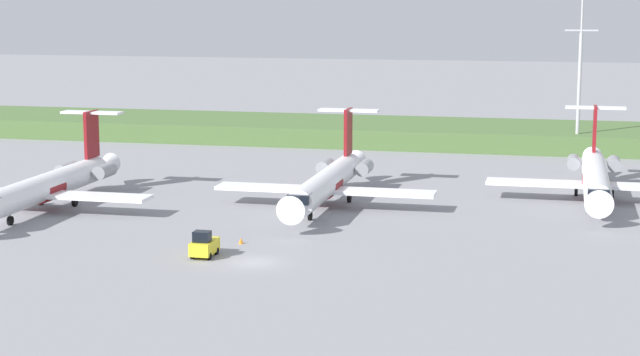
{
  "coord_description": "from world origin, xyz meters",
  "views": [
    {
      "loc": [
        24.34,
        -81.45,
        21.55
      ],
      "look_at": [
        0.0,
        24.11,
        3.0
      ],
      "focal_mm": 59.91,
      "sensor_mm": 36.0,
      "label": 1
    }
  ],
  "objects": [
    {
      "name": "ground_plane",
      "position": [
        0.0,
        30.0,
        0.0
      ],
      "size": [
        500.0,
        500.0,
        0.0
      ],
      "primitive_type": "plane",
      "color": "gray"
    },
    {
      "name": "grass_berm",
      "position": [
        0.0,
        75.01,
        1.41
      ],
      "size": [
        320.0,
        20.0,
        2.83
      ],
      "primitive_type": "cube",
      "color": "#4C6B38",
      "rests_on": "ground"
    },
    {
      "name": "regional_jet_second",
      "position": [
        -26.66,
        16.61,
        2.54
      ],
      "size": [
        22.81,
        31.0,
        9.0
      ],
      "color": "white",
      "rests_on": "ground"
    },
    {
      "name": "regional_jet_third",
      "position": [
        0.6,
        25.24,
        2.54
      ],
      "size": [
        22.81,
        31.0,
        9.0
      ],
      "color": "white",
      "rests_on": "ground"
    },
    {
      "name": "regional_jet_fourth",
      "position": [
        27.79,
        34.48,
        2.54
      ],
      "size": [
        22.81,
        31.0,
        9.0
      ],
      "color": "white",
      "rests_on": "ground"
    },
    {
      "name": "antenna_mast",
      "position": [
        26.14,
        68.08,
        10.71
      ],
      "size": [
        4.4,
        0.5,
        25.93
      ],
      "color": "#B2B2B7",
      "rests_on": "ground"
    },
    {
      "name": "baggage_tug",
      "position": [
        -4.59,
        0.9,
        1.0
      ],
      "size": [
        1.72,
        3.2,
        2.3
      ],
      "color": "yellow",
      "rests_on": "ground"
    },
    {
      "name": "safety_cone_front_marker",
      "position": [
        -3.02,
        6.18,
        0.28
      ],
      "size": [
        0.44,
        0.44,
        0.55
      ],
      "primitive_type": "cone",
      "color": "orange",
      "rests_on": "ground"
    }
  ]
}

